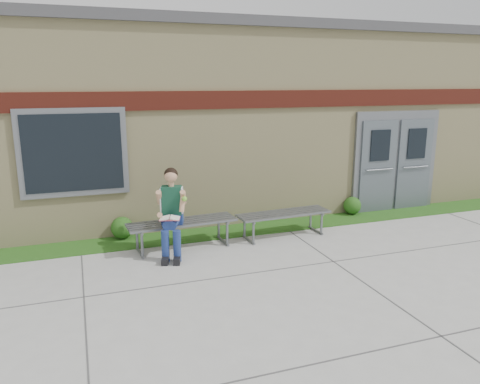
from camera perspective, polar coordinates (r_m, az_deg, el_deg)
name	(u,v)px	position (r m, az deg, el deg)	size (l,w,h in m)	color
ground	(293,282)	(7.26, 6.43, -10.81)	(80.00, 80.00, 0.00)	#9E9E99
grass_strip	(237,230)	(9.50, -0.38, -4.71)	(16.00, 0.80, 0.02)	#204412
school_building	(194,115)	(12.31, -5.59, 9.34)	(16.20, 6.22, 4.20)	beige
bench_left	(182,227)	(8.51, -7.04, -4.29)	(1.99, 0.68, 0.51)	slate
bench_right	(284,218)	(9.13, 5.34, -3.16)	(1.87, 0.63, 0.48)	slate
girl	(171,210)	(8.15, -8.35, -2.24)	(0.60, 0.96, 1.51)	navy
shrub_mid	(122,228)	(9.23, -14.17, -4.24)	(0.42, 0.42, 0.42)	#204412
shrub_east	(352,205)	(10.87, 13.52, -1.61)	(0.39, 0.39, 0.39)	#204412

